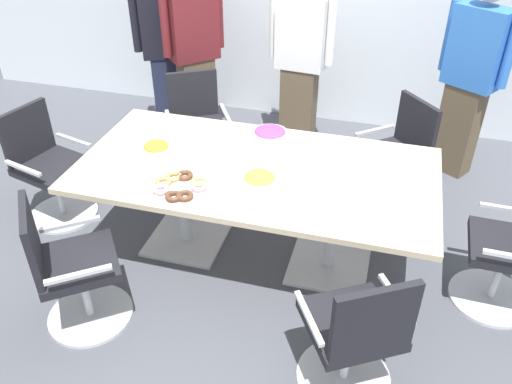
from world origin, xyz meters
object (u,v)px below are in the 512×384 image
object	(u,v)px
office_chair_1	(354,338)
person_standing_1	(194,50)
office_chair_0	(70,272)
snack_bowl_candy_mix	(270,134)
snack_bowl_chips_yellow	(259,180)
napkin_pile	(329,153)
person_standing_3	(471,77)
office_chair_3	(395,161)
person_standing_0	(166,49)
office_chair_5	(49,171)
snack_bowl_chips_orange	(157,150)
conference_table	(256,183)
office_chair_4	(198,132)
donut_platter	(180,186)
person_standing_2	(301,60)

from	to	relation	value
office_chair_1	person_standing_1	xyz separation A→B (m)	(-1.84, 2.54, 0.52)
office_chair_0	snack_bowl_candy_mix	world-z (taller)	office_chair_0
snack_bowl_chips_yellow	napkin_pile	world-z (taller)	snack_bowl_chips_yellow
person_standing_1	person_standing_3	size ratio (longest dim) A/B	1.02
office_chair_0	office_chair_3	distance (m)	2.60
person_standing_0	napkin_pile	size ratio (longest dim) A/B	10.65
office_chair_5	snack_bowl_chips_yellow	bearing A→B (deg)	96.84
snack_bowl_candy_mix	snack_bowl_chips_orange	xyz separation A→B (m)	(-0.69, -0.45, 0.01)
person_standing_3	snack_bowl_candy_mix	size ratio (longest dim) A/B	6.71
office_chair_3	snack_bowl_chips_yellow	xyz separation A→B (m)	(-0.83, -1.13, 0.39)
person_standing_1	snack_bowl_chips_orange	xyz separation A→B (m)	(0.34, -1.61, -0.12)
snack_bowl_chips_orange	person_standing_3	bearing A→B (deg)	38.44
conference_table	napkin_pile	distance (m)	0.54
office_chair_0	person_standing_1	xyz separation A→B (m)	(-0.12, 2.49, 0.52)
office_chair_0	office_chair_4	size ratio (longest dim) A/B	1.00
person_standing_0	office_chair_5	bearing A→B (deg)	54.61
snack_bowl_chips_orange	snack_bowl_candy_mix	bearing A→B (deg)	33.08
office_chair_0	office_chair_1	distance (m)	1.72
snack_bowl_candy_mix	snack_bowl_chips_yellow	world-z (taller)	snack_bowl_candy_mix
office_chair_1	snack_bowl_candy_mix	distance (m)	1.64
office_chair_5	snack_bowl_chips_yellow	world-z (taller)	office_chair_5
office_chair_5	person_standing_0	size ratio (longest dim) A/B	0.55
person_standing_0	donut_platter	bearing A→B (deg)	91.26
office_chair_3	napkin_pile	world-z (taller)	office_chair_3
office_chair_3	person_standing_0	bearing A→B (deg)	31.26
office_chair_4	person_standing_3	bearing A→B (deg)	165.93
office_chair_3	person_standing_0	world-z (taller)	person_standing_0
snack_bowl_chips_yellow	snack_bowl_candy_mix	bearing A→B (deg)	98.18
office_chair_4	snack_bowl_candy_mix	distance (m)	1.06
office_chair_4	person_standing_1	distance (m)	0.82
snack_bowl_chips_yellow	donut_platter	distance (m)	0.50
person_standing_3	snack_bowl_chips_yellow	size ratio (longest dim) A/B	7.72
snack_bowl_candy_mix	snack_bowl_chips_orange	bearing A→B (deg)	-146.92
person_standing_3	office_chair_0	bearing A→B (deg)	79.99
office_chair_1	person_standing_3	xyz separation A→B (m)	(0.61, 2.60, 0.50)
conference_table	person_standing_3	distance (m)	2.18
snack_bowl_chips_yellow	napkin_pile	distance (m)	0.60
snack_bowl_chips_yellow	napkin_pile	xyz separation A→B (m)	(0.36, 0.47, -0.01)
person_standing_2	snack_bowl_chips_yellow	size ratio (longest dim) A/B	7.50
office_chair_5	office_chair_1	bearing A→B (deg)	82.74
office_chair_1	snack_bowl_chips_orange	world-z (taller)	office_chair_1
office_chair_0	person_standing_1	distance (m)	2.55
person_standing_1	office_chair_5	bearing A→B (deg)	21.01
conference_table	office_chair_3	distance (m)	1.32
office_chair_5	napkin_pile	xyz separation A→B (m)	(2.15, 0.22, 0.38)
person_standing_0	snack_bowl_candy_mix	bearing A→B (deg)	112.53
person_standing_1	donut_platter	distance (m)	2.06
person_standing_2	snack_bowl_chips_orange	world-z (taller)	person_standing_2
person_standing_1	person_standing_2	bearing A→B (deg)	142.57
office_chair_3	office_chair_4	world-z (taller)	same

